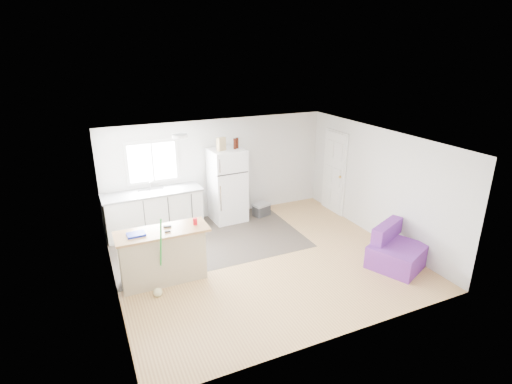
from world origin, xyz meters
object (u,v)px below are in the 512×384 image
red_cup (195,221)px  blue_tray (136,234)px  purple_seat (395,252)px  cardboard_box (221,144)px  mop (158,283)px  cleaner_jug (192,268)px  peninsula (163,256)px  refrigerator (227,185)px  cooler (261,209)px  bottle_left (235,144)px  kitchen_cabinets (154,211)px  bottle_right (237,143)px

red_cup → blue_tray: bearing=-179.6°
purple_seat → cardboard_box: 4.34m
blue_tray → mop: bearing=-60.2°
cleaner_jug → mop: 0.78m
purple_seat → peninsula: bearing=138.5°
refrigerator → mop: refrigerator is taller
cooler → mop: size_ratio=0.34×
cleaner_jug → cardboard_box: (1.36, 2.04, 1.76)m
mop → blue_tray: (-0.23, 0.40, 0.77)m
cleaner_jug → blue_tray: size_ratio=1.13×
peninsula → mop: size_ratio=1.13×
cardboard_box → cleaner_jug: bearing=-123.6°
cleaner_jug → bottle_left: bottle_left is taller
refrigerator → blue_tray: (-2.42, -2.07, 0.12)m
red_cup → cleaner_jug: bearing=-158.7°
purple_seat → mop: 4.43m
refrigerator → cardboard_box: cardboard_box is taller
purple_seat → kitchen_cabinets: bearing=114.8°
blue_tray → purple_seat: bearing=-15.9°
kitchen_cabinets → refrigerator: 1.80m
mop → cardboard_box: cardboard_box is taller
red_cup → cooler: bearing=41.1°
kitchen_cabinets → cardboard_box: 2.14m
refrigerator → red_cup: size_ratio=14.66×
bottle_left → blue_tray: bearing=-142.4°
cooler → purple_seat: 3.51m
cleaner_jug → bottle_right: bottle_right is taller
mop → cardboard_box: size_ratio=4.74×
cooler → blue_tray: 3.89m
peninsula → blue_tray: bearing=-178.1°
cooler → purple_seat: bearing=-85.1°
cooler → cleaner_jug: cleaner_jug is taller
cleaner_jug → blue_tray: 1.26m
peninsula → bottle_left: (2.20, 1.99, 1.39)m
refrigerator → blue_tray: 3.19m
red_cup → bottle_right: size_ratio=0.48×
refrigerator → bottle_right: 1.04m
cleaner_jug → blue_tray: blue_tray is taller
cleaner_jug → purple_seat: bearing=-23.3°
cleaner_jug → bottle_left: 3.17m
bottle_left → kitchen_cabinets: bearing=176.6°
purple_seat → red_cup: red_cup is taller
refrigerator → red_cup: (-1.39, -2.06, 0.16)m
cooler → cleaner_jug: (-2.34, -1.99, -0.01)m
red_cup → purple_seat: bearing=-20.3°
kitchen_cabinets → purple_seat: 5.19m
blue_tray → cardboard_box: (2.28, 2.00, 0.91)m
refrigerator → cleaner_jug: (-1.50, -2.11, -0.73)m
cooler → refrigerator: bearing=154.9°
peninsula → cooler: 3.47m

